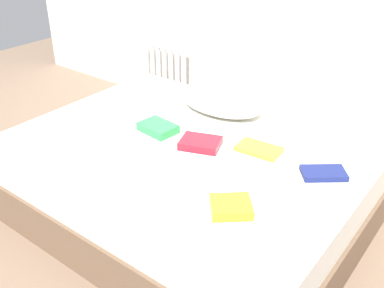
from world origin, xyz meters
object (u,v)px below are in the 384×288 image
radiator (165,70)px  textbook_maroon (200,143)px  pillow (221,102)px  textbook_green (158,128)px  textbook_orange (231,207)px  textbook_white (79,121)px  textbook_navy (324,173)px  textbook_yellow (259,149)px  bed (187,181)px

radiator → textbook_maroon: 1.74m
pillow → textbook_maroon: pillow is taller
textbook_green → textbook_orange: textbook_green is taller
textbook_white → textbook_navy: size_ratio=1.13×
radiator → textbook_white: radiator is taller
textbook_white → textbook_yellow: size_ratio=1.03×
textbook_orange → textbook_maroon: 0.61m
bed → textbook_green: 0.36m
textbook_green → textbook_navy: (0.99, 0.14, -0.01)m
textbook_yellow → textbook_maroon: textbook_maroon is taller
bed → radiator: bearing=135.0°
textbook_green → textbook_white: textbook_green is taller
textbook_green → textbook_yellow: textbook_green is taller
radiator → textbook_white: bearing=-70.4°
textbook_orange → textbook_yellow: bearing=66.7°
textbook_yellow → textbook_orange: bearing=-76.4°
bed → pillow: pillow is taller
radiator → bed: bearing=-45.0°
textbook_orange → bed: bearing=104.9°
textbook_orange → textbook_navy: (0.21, 0.53, -0.01)m
radiator → pillow: pillow is taller
bed → textbook_yellow: textbook_yellow is taller
textbook_green → textbook_maroon: size_ratio=0.99×
pillow → textbook_green: (-0.13, -0.47, -0.04)m
radiator → textbook_green: size_ratio=2.23×
radiator → textbook_maroon: (1.28, -1.17, 0.17)m
bed → textbook_maroon: textbook_maroon is taller
radiator → textbook_orange: 2.35m
bed → textbook_navy: (0.75, 0.17, 0.27)m
bed → textbook_orange: size_ratio=10.99×
radiator → textbook_navy: radiator is taller
bed → textbook_navy: size_ratio=9.13×
textbook_white → bed: bearing=67.5°
textbook_green → textbook_maroon: 0.31m
textbook_yellow → textbook_maroon: bearing=-155.5°
radiator → textbook_maroon: bearing=-42.5°
textbook_white → textbook_maroon: size_ratio=1.12×
textbook_yellow → pillow: bearing=142.4°
radiator → textbook_white: (0.49, -1.39, 0.16)m
radiator → textbook_orange: size_ratio=2.68×
bed → textbook_navy: 0.81m
radiator → textbook_navy: size_ratio=2.23×
bed → textbook_navy: textbook_navy is taller
bed → radiator: size_ratio=4.09×
bed → radiator: (-1.20, 1.20, 0.10)m
bed → textbook_yellow: 0.49m
pillow → textbook_maroon: size_ratio=2.58×
bed → textbook_orange: textbook_orange is taller
radiator → textbook_yellow: (1.57, -1.02, 0.16)m
textbook_green → textbook_maroon: textbook_green is taller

